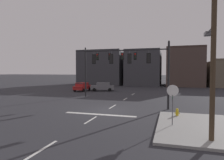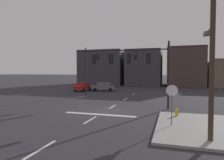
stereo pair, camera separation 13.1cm
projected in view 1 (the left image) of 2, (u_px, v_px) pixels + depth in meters
name	position (u px, v px, depth m)	size (l,w,h in m)	color
ground_plane	(107.00, 110.00, 19.00)	(400.00, 400.00, 0.00)	#2B2B30
sidewalk_near_corner	(196.00, 127.00, 13.04)	(5.00, 8.00, 0.15)	gray
stop_bar_paint	(100.00, 114.00, 17.09)	(6.40, 0.50, 0.01)	silver
lane_centreline	(113.00, 107.00, 20.92)	(0.16, 26.40, 0.01)	silver
signal_mast_near_side	(136.00, 63.00, 20.04)	(8.96, 0.53, 6.72)	black
signal_mast_far_side	(105.00, 61.00, 28.66)	(8.51, 0.97, 7.26)	black
stop_sign	(173.00, 95.00, 13.11)	(0.76, 0.64, 2.83)	#56565B
car_lot_nearside	(103.00, 86.00, 37.78)	(4.71, 2.86, 1.61)	slate
car_lot_middle	(82.00, 87.00, 37.65)	(1.97, 4.48, 1.61)	#A81E1E
utility_pole	(213.00, 46.00, 10.14)	(2.20, 2.11, 9.26)	#423323
fire_hydrant	(177.00, 113.00, 15.98)	(0.40, 0.30, 0.75)	gold
building_row	(158.00, 70.00, 53.75)	(46.14, 13.61, 9.75)	#38383D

